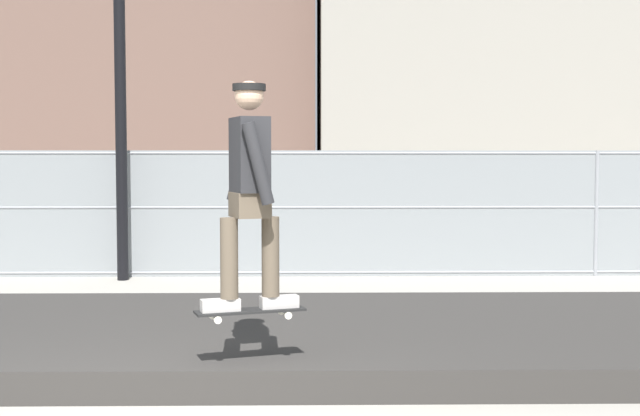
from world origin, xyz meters
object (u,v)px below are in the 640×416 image
(skateboard, at_px, (250,311))
(parked_car_near, at_px, (74,206))
(skater, at_px, (250,182))
(parked_car_mid, at_px, (439,206))

(skateboard, bearing_deg, parked_car_near, 112.16)
(skater, distance_m, parked_car_near, 10.48)
(skateboard, height_order, parked_car_near, parked_car_near)
(parked_car_near, relative_size, parked_car_mid, 1.01)
(skateboard, relative_size, parked_car_mid, 0.18)
(skateboard, bearing_deg, parked_car_mid, 73.23)
(skater, xyz_separation_m, parked_car_mid, (2.89, 9.59, -0.73))
(skateboard, relative_size, parked_car_near, 0.18)
(skateboard, distance_m, parked_car_near, 10.46)
(parked_car_mid, bearing_deg, parked_car_near, 179.21)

